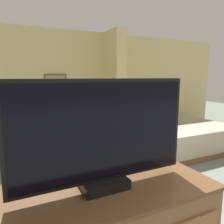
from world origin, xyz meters
TOP-DOWN VIEW (x-y plane):
  - wall_back at (-0.00, 4.37)m, footprint 7.42×0.16m
  - wall_partition_pillar at (0.35, 3.96)m, footprint 0.24×0.70m
  - couch at (-0.89, 3.89)m, footprint 1.93×0.84m
  - coffee_table at (-0.88, 2.97)m, footprint 0.57×0.49m
  - side_table at (-2.00, 3.84)m, footprint 0.39×0.39m
  - tv at (-1.44, 0.50)m, footprint 0.94×0.16m
  - bed at (1.69, 3.30)m, footprint 1.89×1.95m
  - backpack at (1.58, 3.45)m, footprint 0.29×0.22m

SIDE VIEW (x-z plane):
  - bed at x=1.69m, z-range 0.01..0.55m
  - couch at x=-0.89m, z-range -0.13..0.81m
  - coffee_table at x=-0.88m, z-range 0.16..0.59m
  - side_table at x=-2.00m, z-range 0.18..0.77m
  - backpack at x=1.58m, z-range 0.55..1.00m
  - wall_back at x=0.00m, z-range -0.01..2.59m
  - wall_partition_pillar at x=0.35m, z-range 0.00..2.60m
  - tv at x=-1.44m, z-range 1.03..1.60m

